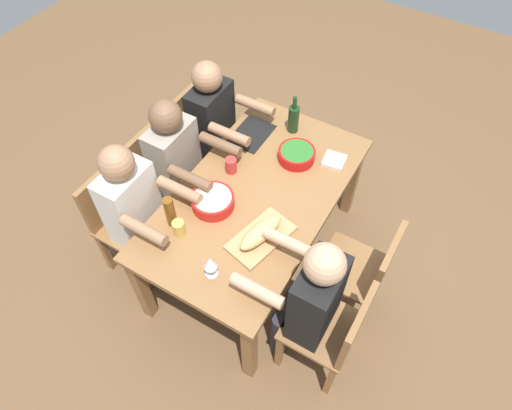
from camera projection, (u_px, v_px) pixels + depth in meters
The scene contains 23 objects.
ground_plane at pixel (256, 256), 3.46m from camera, with size 8.00×8.00×0.00m, color brown.
dining_table at pixel (256, 203), 2.95m from camera, with size 1.63×0.92×0.74m.
chair_far_center at pixel (163, 174), 3.32m from camera, with size 0.40×0.40×0.85m.
diner_far_center at pixel (180, 163), 3.10m from camera, with size 0.41×0.53×1.20m.
chair_far_left at pixel (122, 217), 3.09m from camera, with size 0.40×0.40×0.85m.
diner_far_left at pixel (137, 209), 2.86m from camera, with size 0.41×0.53×1.20m.
chair_near_left at pixel (335, 330), 2.60m from camera, with size 0.40×0.40×0.85m.
diner_near_left at pixel (309, 298), 2.49m from camera, with size 0.41×0.53×1.20m.
chair_far_right at pixel (198, 137), 3.56m from camera, with size 0.40×0.40×0.85m.
diner_far_right at pixel (216, 124), 3.33m from camera, with size 0.41×0.53×1.20m.
chair_near_center at pixel (365, 270), 2.84m from camera, with size 0.40×0.40×0.85m.
serving_bowl_greens at pixel (297, 154), 3.03m from camera, with size 0.24×0.24×0.08m.
serving_bowl_pasta at pixel (213, 201), 2.79m from camera, with size 0.26×0.26×0.08m.
cutting_board at pixel (261, 238), 2.67m from camera, with size 0.40×0.22×0.02m, color tan.
bread_loaf at pixel (261, 232), 2.62m from camera, with size 0.32×0.11×0.09m, color tan.
wine_bottle at pixel (294, 118), 3.15m from camera, with size 0.08×0.08×0.29m.
beer_bottle at pixel (170, 212), 2.66m from camera, with size 0.06×0.06×0.22m, color brown.
wine_glass at pixel (210, 263), 2.44m from camera, with size 0.08×0.08×0.17m.
cup_far_center at pixel (231, 165), 2.95m from camera, with size 0.07×0.07×0.11m, color red.
cup_far_left at pixel (179, 228), 2.66m from camera, with size 0.07×0.07×0.10m, color gold.
fork_near_left at pixel (249, 289), 2.47m from camera, with size 0.02×0.17×0.01m, color silver.
placemat_far_right at pixel (251, 134), 3.20m from camera, with size 0.32×0.23×0.01m, color black.
napkin_stack at pixel (334, 160), 3.04m from camera, with size 0.14×0.14×0.02m, color white.
Camera 1 is at (-1.56, -0.92, 2.98)m, focal length 32.24 mm.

